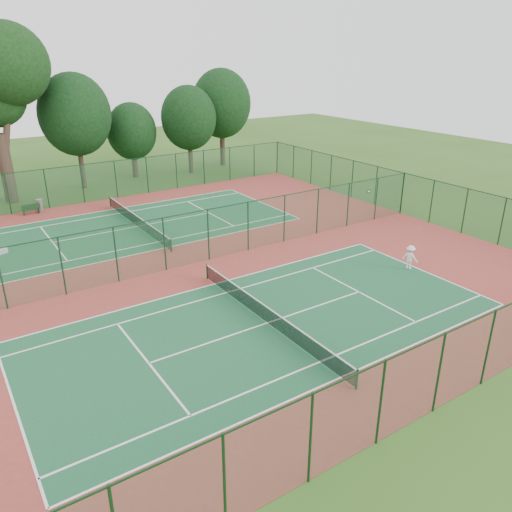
# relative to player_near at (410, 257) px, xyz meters

# --- Properties ---
(ground) EXTENTS (120.00, 120.00, 0.00)m
(ground) POSITION_rel_player_near_xyz_m (-11.38, 8.35, -0.80)
(ground) COLOR #325A1C
(ground) RESTS_ON ground
(red_pad) EXTENTS (40.00, 36.00, 0.01)m
(red_pad) POSITION_rel_player_near_xyz_m (-11.38, 8.35, -0.80)
(red_pad) COLOR maroon
(red_pad) RESTS_ON ground
(court_near) EXTENTS (23.77, 10.97, 0.01)m
(court_near) POSITION_rel_player_near_xyz_m (-11.38, -0.65, -0.79)
(court_near) COLOR #1B5533
(court_near) RESTS_ON red_pad
(court_far) EXTENTS (23.77, 10.97, 0.01)m
(court_far) POSITION_rel_player_near_xyz_m (-11.38, 17.35, -0.79)
(court_far) COLOR #1B562F
(court_far) RESTS_ON red_pad
(fence_north) EXTENTS (40.00, 0.09, 3.50)m
(fence_north) POSITION_rel_player_near_xyz_m (-11.38, 26.35, 0.96)
(fence_north) COLOR #1B5330
(fence_north) RESTS_ON ground
(fence_south) EXTENTS (40.00, 0.09, 3.50)m
(fence_south) POSITION_rel_player_near_xyz_m (-11.38, -9.65, 0.96)
(fence_south) COLOR #1A4F2D
(fence_south) RESTS_ON ground
(fence_east) EXTENTS (0.09, 36.00, 3.50)m
(fence_east) POSITION_rel_player_near_xyz_m (8.62, 8.35, 0.96)
(fence_east) COLOR #16432D
(fence_east) RESTS_ON ground
(fence_divider) EXTENTS (40.00, 0.09, 3.50)m
(fence_divider) POSITION_rel_player_near_xyz_m (-11.38, 8.35, 0.96)
(fence_divider) COLOR #1B532D
(fence_divider) RESTS_ON ground
(tennis_net_near) EXTENTS (0.10, 12.90, 0.97)m
(tennis_net_near) POSITION_rel_player_near_xyz_m (-11.38, -0.65, -0.26)
(tennis_net_near) COLOR #153A1F
(tennis_net_near) RESTS_ON ground
(tennis_net_far) EXTENTS (0.10, 12.90, 0.97)m
(tennis_net_far) POSITION_rel_player_near_xyz_m (-11.38, 17.35, -0.26)
(tennis_net_far) COLOR #153B1F
(tennis_net_far) RESTS_ON ground
(player_near) EXTENTS (0.84, 1.13, 1.56)m
(player_near) POSITION_rel_player_near_xyz_m (0.00, 0.00, 0.00)
(player_near) COLOR white
(player_near) RESTS_ON court_near
(trash_bin) EXTENTS (0.73, 0.73, 1.01)m
(trash_bin) POSITION_rel_player_near_xyz_m (-16.84, 25.95, -0.29)
(trash_bin) COLOR gray
(trash_bin) RESTS_ON red_pad
(bench) EXTENTS (1.47, 0.46, 0.90)m
(bench) POSITION_rel_player_near_xyz_m (-17.66, 25.35, -0.33)
(bench) COLOR black
(bench) RESTS_ON red_pad
(kit_bag) EXTENTS (0.92, 0.63, 0.32)m
(kit_bag) POSITION_rel_player_near_xyz_m (-21.23, 17.01, -0.63)
(kit_bag) COLOR silver
(kit_bag) RESTS_ON red_pad
(stray_ball_a) EXTENTS (0.07, 0.07, 0.07)m
(stray_ball_a) POSITION_rel_player_near_xyz_m (-5.08, 7.54, -0.76)
(stray_ball_a) COLOR #B5D631
(stray_ball_a) RESTS_ON red_pad
(stray_ball_b) EXTENTS (0.08, 0.08, 0.08)m
(stray_ball_b) POSITION_rel_player_near_xyz_m (-6.78, 7.73, -0.75)
(stray_ball_b) COLOR gold
(stray_ball_b) RESTS_ON red_pad
(stray_ball_c) EXTENTS (0.07, 0.07, 0.07)m
(stray_ball_c) POSITION_rel_player_near_xyz_m (-11.97, 7.85, -0.75)
(stray_ball_c) COLOR yellow
(stray_ball_c) RESTS_ON red_pad
(evergreen_row) EXTENTS (39.00, 5.00, 12.00)m
(evergreen_row) POSITION_rel_player_near_xyz_m (-10.88, 32.60, -0.80)
(evergreen_row) COLOR black
(evergreen_row) RESTS_ON ground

